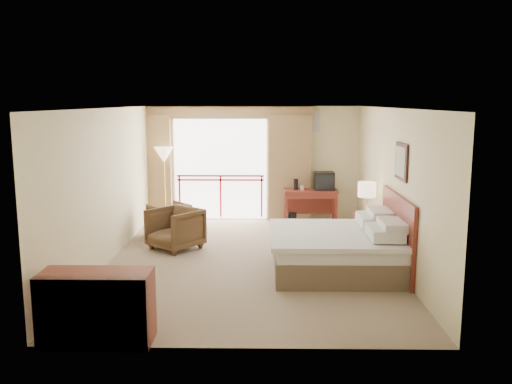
{
  "coord_description": "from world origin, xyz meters",
  "views": [
    {
      "loc": [
        0.25,
        -9.36,
        2.82
      ],
      "look_at": [
        0.1,
        0.4,
        1.17
      ],
      "focal_mm": 38.0,
      "sensor_mm": 36.0,
      "label": 1
    }
  ],
  "objects_px": {
    "desk": "(310,197)",
    "dresser": "(97,308)",
    "armchair_near": "(176,249)",
    "table_lamp": "(367,190)",
    "armchair_far": "(169,234)",
    "floor_lamp": "(164,158)",
    "wastebasket": "(292,219)",
    "side_table": "(156,222)",
    "bed": "(339,249)",
    "nightstand": "(366,232)",
    "tv": "(324,181)"
  },
  "relations": [
    {
      "from": "tv",
      "to": "floor_lamp",
      "type": "xyz_separation_m",
      "value": [
        -3.7,
        0.11,
        0.52
      ]
    },
    {
      "from": "nightstand",
      "to": "table_lamp",
      "type": "bearing_deg",
      "value": 92.71
    },
    {
      "from": "armchair_near",
      "to": "desk",
      "type": "bearing_deg",
      "value": 79.52
    },
    {
      "from": "nightstand",
      "to": "desk",
      "type": "bearing_deg",
      "value": 114.97
    },
    {
      "from": "wastebasket",
      "to": "armchair_far",
      "type": "bearing_deg",
      "value": -160.91
    },
    {
      "from": "armchair_far",
      "to": "dresser",
      "type": "height_order",
      "value": "dresser"
    },
    {
      "from": "armchair_far",
      "to": "tv",
      "type": "bearing_deg",
      "value": 156.91
    },
    {
      "from": "tv",
      "to": "armchair_near",
      "type": "height_order",
      "value": "tv"
    },
    {
      "from": "armchair_far",
      "to": "side_table",
      "type": "height_order",
      "value": "side_table"
    },
    {
      "from": "floor_lamp",
      "to": "bed",
      "type": "bearing_deg",
      "value": -45.82
    },
    {
      "from": "dresser",
      "to": "tv",
      "type": "bearing_deg",
      "value": 67.18
    },
    {
      "from": "tv",
      "to": "wastebasket",
      "type": "bearing_deg",
      "value": 169.14
    },
    {
      "from": "armchair_near",
      "to": "nightstand",
      "type": "bearing_deg",
      "value": 41.69
    },
    {
      "from": "armchair_far",
      "to": "floor_lamp",
      "type": "distance_m",
      "value": 1.94
    },
    {
      "from": "desk",
      "to": "armchair_near",
      "type": "bearing_deg",
      "value": -143.19
    },
    {
      "from": "table_lamp",
      "to": "wastebasket",
      "type": "bearing_deg",
      "value": 124.47
    },
    {
      "from": "bed",
      "to": "dresser",
      "type": "relative_size",
      "value": 1.64
    },
    {
      "from": "armchair_far",
      "to": "side_table",
      "type": "distance_m",
      "value": 0.59
    },
    {
      "from": "armchair_far",
      "to": "side_table",
      "type": "bearing_deg",
      "value": 26.68
    },
    {
      "from": "side_table",
      "to": "dresser",
      "type": "height_order",
      "value": "dresser"
    },
    {
      "from": "table_lamp",
      "to": "floor_lamp",
      "type": "relative_size",
      "value": 0.34
    },
    {
      "from": "bed",
      "to": "side_table",
      "type": "height_order",
      "value": "bed"
    },
    {
      "from": "side_table",
      "to": "desk",
      "type": "bearing_deg",
      "value": 25.22
    },
    {
      "from": "armchair_far",
      "to": "dresser",
      "type": "xyz_separation_m",
      "value": [
        0.08,
        -5.28,
        0.43
      ]
    },
    {
      "from": "bed",
      "to": "floor_lamp",
      "type": "height_order",
      "value": "floor_lamp"
    },
    {
      "from": "table_lamp",
      "to": "armchair_near",
      "type": "distance_m",
      "value": 3.85
    },
    {
      "from": "desk",
      "to": "side_table",
      "type": "relative_size",
      "value": 2.34
    },
    {
      "from": "armchair_far",
      "to": "wastebasket",
      "type": "bearing_deg",
      "value": 158.77
    },
    {
      "from": "table_lamp",
      "to": "floor_lamp",
      "type": "xyz_separation_m",
      "value": [
        -4.29,
        2.18,
        0.39
      ]
    },
    {
      "from": "desk",
      "to": "wastebasket",
      "type": "distance_m",
      "value": 0.68
    },
    {
      "from": "side_table",
      "to": "bed",
      "type": "bearing_deg",
      "value": -30.94
    },
    {
      "from": "table_lamp",
      "to": "armchair_far",
      "type": "bearing_deg",
      "value": 165.74
    },
    {
      "from": "wastebasket",
      "to": "dresser",
      "type": "distance_m",
      "value": 6.73
    },
    {
      "from": "bed",
      "to": "armchair_far",
      "type": "bearing_deg",
      "value": 142.59
    },
    {
      "from": "table_lamp",
      "to": "bed",
      "type": "bearing_deg",
      "value": -115.84
    },
    {
      "from": "armchair_far",
      "to": "armchair_near",
      "type": "xyz_separation_m",
      "value": [
        0.32,
        -1.17,
        0.0
      ]
    },
    {
      "from": "desk",
      "to": "armchair_far",
      "type": "bearing_deg",
      "value": -162.78
    },
    {
      "from": "desk",
      "to": "table_lamp",
      "type": "bearing_deg",
      "value": -69.82
    },
    {
      "from": "nightstand",
      "to": "tv",
      "type": "xyz_separation_m",
      "value": [
        -0.59,
        2.13,
        0.67
      ]
    },
    {
      "from": "dresser",
      "to": "side_table",
      "type": "bearing_deg",
      "value": 97.99
    },
    {
      "from": "armchair_far",
      "to": "dresser",
      "type": "distance_m",
      "value": 5.3
    },
    {
      "from": "table_lamp",
      "to": "tv",
      "type": "xyz_separation_m",
      "value": [
        -0.59,
        2.08,
        -0.13
      ]
    },
    {
      "from": "wastebasket",
      "to": "side_table",
      "type": "bearing_deg",
      "value": -154.57
    },
    {
      "from": "side_table",
      "to": "floor_lamp",
      "type": "distance_m",
      "value": 1.98
    },
    {
      "from": "armchair_near",
      "to": "table_lamp",
      "type": "bearing_deg",
      "value": 42.47
    },
    {
      "from": "desk",
      "to": "dresser",
      "type": "distance_m",
      "value": 7.08
    },
    {
      "from": "desk",
      "to": "dresser",
      "type": "xyz_separation_m",
      "value": [
        -3.03,
        -6.4,
        -0.19
      ]
    },
    {
      "from": "nightstand",
      "to": "dresser",
      "type": "relative_size",
      "value": 0.51
    },
    {
      "from": "wastebasket",
      "to": "armchair_near",
      "type": "xyz_separation_m",
      "value": [
        -2.35,
        -2.09,
        -0.14
      ]
    },
    {
      "from": "side_table",
      "to": "dresser",
      "type": "distance_m",
      "value": 4.86
    }
  ]
}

